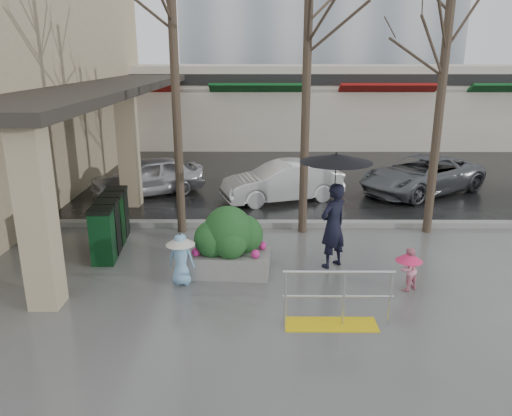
{
  "coord_description": "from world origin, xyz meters",
  "views": [
    {
      "loc": [
        0.05,
        -8.9,
        4.49
      ],
      "look_at": [
        -0.02,
        1.49,
        1.3
      ],
      "focal_mm": 35.0,
      "sensor_mm": 36.0,
      "label": 1
    }
  ],
  "objects_px": {
    "tree_midwest": "(308,22)",
    "car_c": "(422,175)",
    "child_blue": "(181,255)",
    "planter": "(229,242)",
    "handrail": "(335,305)",
    "news_boxes": "(111,223)",
    "tree_west": "(173,29)",
    "child_pink": "(408,266)",
    "car_a": "(147,176)",
    "woman": "(334,198)",
    "tree_mideast": "(447,39)",
    "car_b": "(282,182)"
  },
  "relations": [
    {
      "from": "tree_midwest",
      "to": "car_c",
      "type": "xyz_separation_m",
      "value": [
        4.34,
        3.92,
        -4.6
      ]
    },
    {
      "from": "child_blue",
      "to": "planter",
      "type": "distance_m",
      "value": 1.08
    },
    {
      "from": "handrail",
      "to": "news_boxes",
      "type": "height_order",
      "value": "news_boxes"
    },
    {
      "from": "car_c",
      "to": "tree_midwest",
      "type": "bearing_deg",
      "value": -80.54
    },
    {
      "from": "child_blue",
      "to": "tree_west",
      "type": "bearing_deg",
      "value": -74.42
    },
    {
      "from": "tree_midwest",
      "to": "child_pink",
      "type": "xyz_separation_m",
      "value": [
        1.8,
        -3.42,
        -4.72
      ]
    },
    {
      "from": "tree_midwest",
      "to": "child_blue",
      "type": "height_order",
      "value": "tree_midwest"
    },
    {
      "from": "child_pink",
      "to": "car_a",
      "type": "height_order",
      "value": "car_a"
    },
    {
      "from": "planter",
      "to": "news_boxes",
      "type": "relative_size",
      "value": 0.76
    },
    {
      "from": "handrail",
      "to": "car_a",
      "type": "height_order",
      "value": "car_a"
    },
    {
      "from": "woman",
      "to": "planter",
      "type": "height_order",
      "value": "woman"
    },
    {
      "from": "tree_mideast",
      "to": "child_pink",
      "type": "height_order",
      "value": "tree_mideast"
    },
    {
      "from": "handrail",
      "to": "car_b",
      "type": "distance_m",
      "value": 7.76
    },
    {
      "from": "news_boxes",
      "to": "car_c",
      "type": "bearing_deg",
      "value": 24.92
    },
    {
      "from": "woman",
      "to": "child_blue",
      "type": "distance_m",
      "value": 3.44
    },
    {
      "from": "car_c",
      "to": "car_b",
      "type": "bearing_deg",
      "value": -110.88
    },
    {
      "from": "tree_mideast",
      "to": "handrail",
      "type": "bearing_deg",
      "value": -123.19
    },
    {
      "from": "planter",
      "to": "car_a",
      "type": "bearing_deg",
      "value": 116.18
    },
    {
      "from": "tree_midwest",
      "to": "news_boxes",
      "type": "distance_m",
      "value": 6.69
    },
    {
      "from": "tree_west",
      "to": "car_a",
      "type": "relative_size",
      "value": 1.84
    },
    {
      "from": "news_boxes",
      "to": "child_pink",
      "type": "bearing_deg",
      "value": -23.36
    },
    {
      "from": "tree_mideast",
      "to": "car_b",
      "type": "relative_size",
      "value": 1.7
    },
    {
      "from": "tree_midwest",
      "to": "child_blue",
      "type": "bearing_deg",
      "value": -130.59
    },
    {
      "from": "child_blue",
      "to": "news_boxes",
      "type": "relative_size",
      "value": 0.47
    },
    {
      "from": "car_a",
      "to": "car_c",
      "type": "height_order",
      "value": "same"
    },
    {
      "from": "child_blue",
      "to": "car_a",
      "type": "distance_m",
      "value": 7.13
    },
    {
      "from": "tree_mideast",
      "to": "car_c",
      "type": "distance_m",
      "value": 5.86
    },
    {
      "from": "tree_mideast",
      "to": "car_b",
      "type": "xyz_separation_m",
      "value": [
        -3.71,
        2.93,
        -4.23
      ]
    },
    {
      "from": "child_blue",
      "to": "car_c",
      "type": "xyz_separation_m",
      "value": [
        7.06,
        7.1,
        -0.01
      ]
    },
    {
      "from": "car_b",
      "to": "car_c",
      "type": "bearing_deg",
      "value": 83.16
    },
    {
      "from": "car_c",
      "to": "tree_west",
      "type": "bearing_deg",
      "value": -95.18
    },
    {
      "from": "car_a",
      "to": "child_pink",
      "type": "bearing_deg",
      "value": 16.33
    },
    {
      "from": "woman",
      "to": "car_c",
      "type": "relative_size",
      "value": 0.57
    },
    {
      "from": "handrail",
      "to": "planter",
      "type": "height_order",
      "value": "planter"
    },
    {
      "from": "tree_west",
      "to": "car_b",
      "type": "relative_size",
      "value": 1.78
    },
    {
      "from": "car_b",
      "to": "tree_west",
      "type": "bearing_deg",
      "value": -62.21
    },
    {
      "from": "tree_mideast",
      "to": "news_boxes",
      "type": "bearing_deg",
      "value": -171.31
    },
    {
      "from": "news_boxes",
      "to": "car_a",
      "type": "xyz_separation_m",
      "value": [
        -0.17,
        4.84,
        -0.01
      ]
    },
    {
      "from": "woman",
      "to": "car_b",
      "type": "xyz_separation_m",
      "value": [
        -0.87,
        5.19,
        -0.94
      ]
    },
    {
      "from": "handrail",
      "to": "tree_west",
      "type": "bearing_deg",
      "value": 124.99
    },
    {
      "from": "tree_midwest",
      "to": "car_c",
      "type": "bearing_deg",
      "value": 42.13
    },
    {
      "from": "tree_mideast",
      "to": "woman",
      "type": "relative_size",
      "value": 2.52
    },
    {
      "from": "tree_west",
      "to": "woman",
      "type": "relative_size",
      "value": 2.64
    },
    {
      "from": "tree_west",
      "to": "news_boxes",
      "type": "relative_size",
      "value": 2.93
    },
    {
      "from": "car_a",
      "to": "car_c",
      "type": "relative_size",
      "value": 0.82
    },
    {
      "from": "tree_mideast",
      "to": "child_pink",
      "type": "relative_size",
      "value": 7.34
    },
    {
      "from": "tree_west",
      "to": "planter",
      "type": "height_order",
      "value": "tree_west"
    },
    {
      "from": "woman",
      "to": "car_a",
      "type": "distance_m",
      "value": 7.99
    },
    {
      "from": "news_boxes",
      "to": "car_b",
      "type": "xyz_separation_m",
      "value": [
        4.3,
        4.15,
        -0.01
      ]
    },
    {
      "from": "tree_mideast",
      "to": "planter",
      "type": "height_order",
      "value": "tree_mideast"
    }
  ]
}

